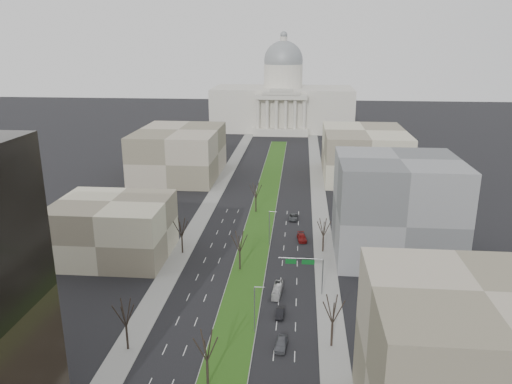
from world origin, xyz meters
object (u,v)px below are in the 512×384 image
Objects in this scene: car_grey_near at (281,343)px; car_black at (280,313)px; car_red at (302,238)px; box_van at (277,290)px; car_grey_far at (293,217)px.

car_grey_near is 1.17× the size of car_black.
car_red is 0.81× the size of box_van.
car_grey_far is (-2.53, 15.70, -0.04)m from car_red.
car_black is at bearing 98.79° from car_grey_near.
car_black is at bearing -79.10° from box_van.
car_grey_far is (0.81, 63.77, -0.09)m from car_grey_near.
box_van is (-2.39, -45.21, 0.19)m from car_grey_far.
car_red reaches higher than car_grey_far.
car_red is 1.01× the size of car_grey_far.
car_grey_far is (1.47, 53.62, 0.06)m from car_black.
car_black is 38.13m from car_red.
car_grey_near is 0.90× the size of car_red.
box_van reaches higher than car_grey_far.
car_red is (4.00, 37.92, 0.10)m from car_black.
box_van reaches higher than car_grey_near.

